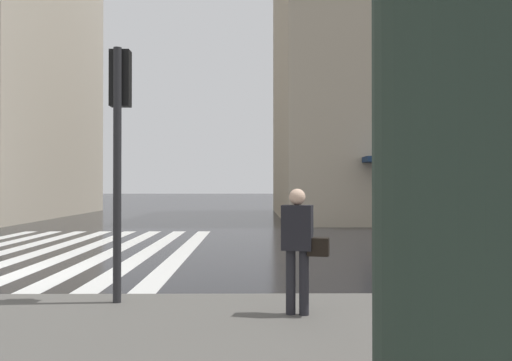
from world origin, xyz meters
The scene contains 6 objects.
ground_plane centered at (0.00, 0.00, 0.00)m, with size 220.00×220.00×0.00m, color black.
zebra_crossing centered at (4.00, 0.16, 0.00)m, with size 13.00×7.50×0.01m.
haussmann_block_corner centered at (20.86, -17.77, 9.65)m, with size 17.93×21.73×19.71m.
billboard_column centered at (-8.82, -6.47, 1.88)m, with size 1.23×1.23×3.39m.
traffic_signal_post centered at (-3.53, -3.26, 2.86)m, with size 0.44×0.30×3.76m.
pedestrian_approaching_kerb centered at (-4.43, -5.88, 1.13)m, with size 0.35×0.65×1.68m.
Camera 1 is at (-11.72, -5.23, 1.88)m, focal length 38.37 mm.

